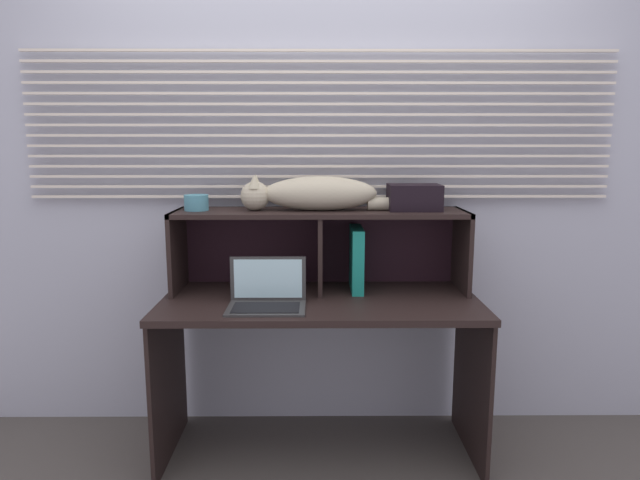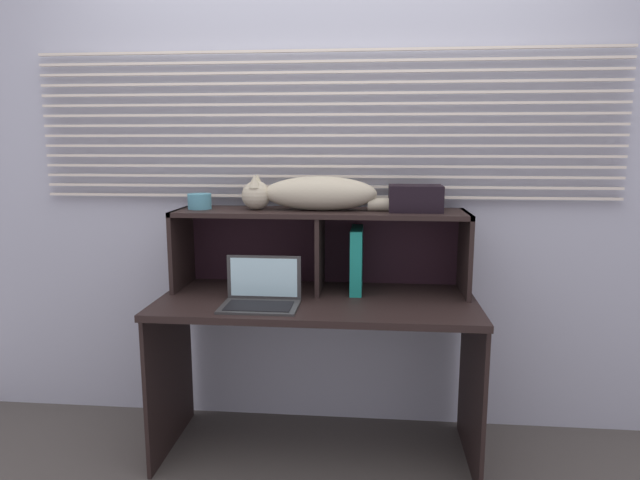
% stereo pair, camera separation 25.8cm
% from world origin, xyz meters
% --- Properties ---
extents(ground_plane, '(4.40, 4.40, 0.00)m').
position_xyz_m(ground_plane, '(0.00, 0.00, 0.00)').
color(ground_plane, '#4C4742').
extents(back_panel_with_blinds, '(4.40, 0.08, 2.50)m').
position_xyz_m(back_panel_with_blinds, '(0.00, 0.55, 1.26)').
color(back_panel_with_blinds, '#AEB3C3').
rests_on(back_panel_with_blinds, ground).
extents(desk, '(1.42, 0.65, 0.75)m').
position_xyz_m(desk, '(0.00, 0.19, 0.60)').
color(desk, black).
rests_on(desk, ground).
extents(hutch_shelf_unit, '(1.36, 0.33, 0.38)m').
position_xyz_m(hutch_shelf_unit, '(-0.00, 0.37, 1.02)').
color(hutch_shelf_unit, black).
rests_on(hutch_shelf_unit, desk).
extents(cat, '(0.89, 0.17, 0.17)m').
position_xyz_m(cat, '(-0.02, 0.34, 1.21)').
color(cat, '#B8AE93').
rests_on(cat, hutch_shelf_unit).
extents(laptop, '(0.33, 0.22, 0.20)m').
position_xyz_m(laptop, '(-0.23, 0.06, 0.79)').
color(laptop, '#333333').
rests_on(laptop, desk).
extents(binder_upright, '(0.05, 0.25, 0.30)m').
position_xyz_m(binder_upright, '(0.17, 0.34, 0.90)').
color(binder_upright, '#178475').
rests_on(binder_upright, desk).
extents(book_stack, '(0.20, 0.25, 0.07)m').
position_xyz_m(book_stack, '(-0.28, 0.34, 0.78)').
color(book_stack, '#3E5675').
rests_on(book_stack, desk).
extents(small_basket, '(0.11, 0.11, 0.07)m').
position_xyz_m(small_basket, '(-0.57, 0.34, 1.17)').
color(small_basket, teal).
rests_on(small_basket, hutch_shelf_unit).
extents(storage_box, '(0.24, 0.17, 0.12)m').
position_xyz_m(storage_box, '(0.44, 0.34, 1.19)').
color(storage_box, black).
rests_on(storage_box, hutch_shelf_unit).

